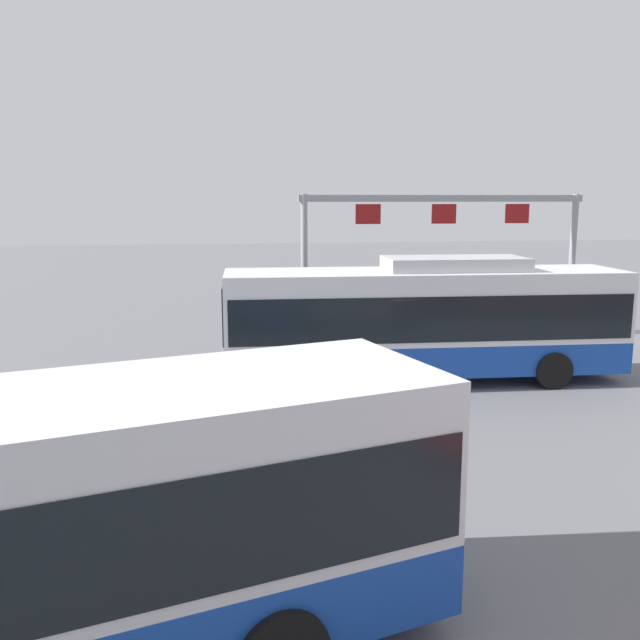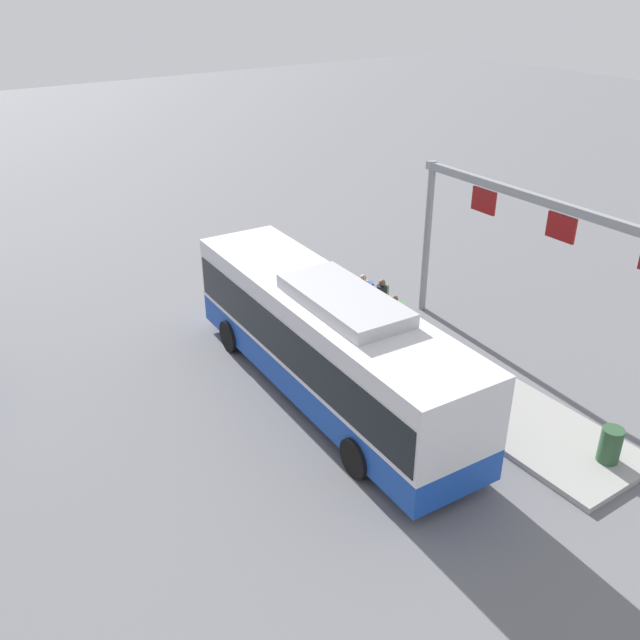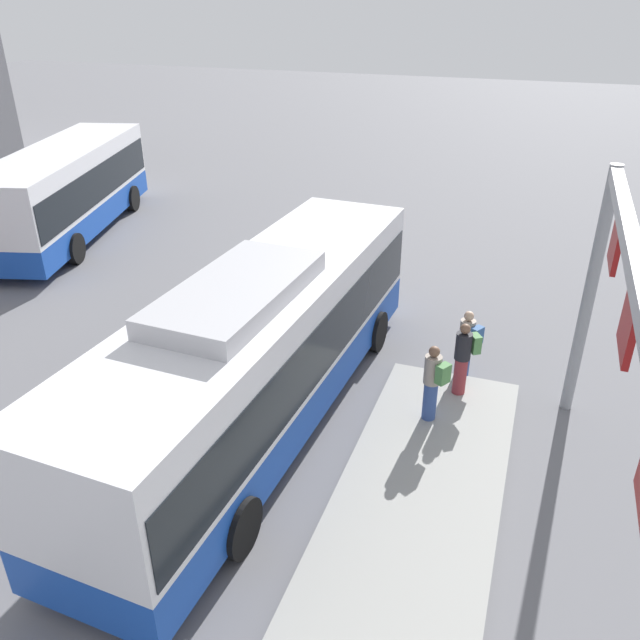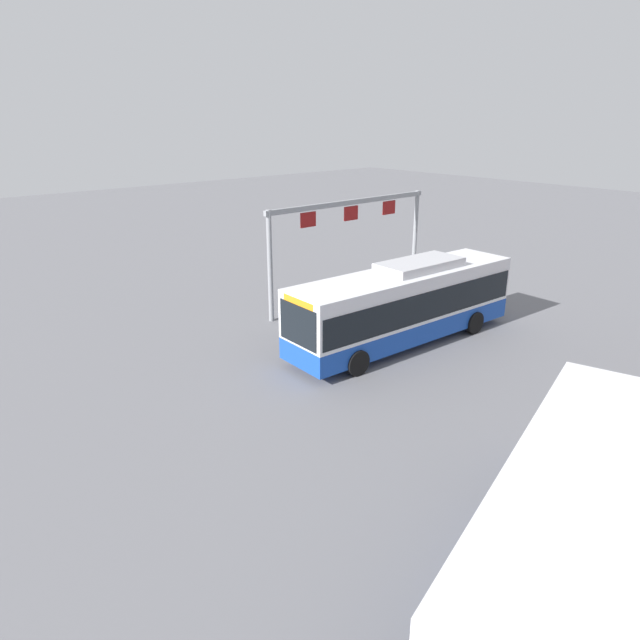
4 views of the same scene
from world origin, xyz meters
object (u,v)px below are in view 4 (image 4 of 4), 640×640
object	(u,v)px
bus_background_right	(574,526)
person_waiting_mid	(309,309)
person_boarding	(293,317)
person_waiting_near	(335,306)
bus_main	(404,302)
trash_bin	(427,283)

from	to	relation	value
bus_background_right	person_waiting_mid	xyz separation A→B (m)	(-5.83, -14.82, -0.73)
person_boarding	person_waiting_near	distance (m)	2.12
bus_main	person_waiting_mid	bearing A→B (deg)	-56.96
bus_main	person_waiting_mid	world-z (taller)	bus_main
bus_main	person_waiting_near	xyz separation A→B (m)	(0.97, -3.22, -0.76)
person_waiting_mid	person_boarding	bearing A→B (deg)	-121.48
person_boarding	person_waiting_mid	xyz separation A→B (m)	(-0.90, -0.04, 0.16)
person_waiting_near	person_waiting_mid	distance (m)	1.25
bus_main	bus_background_right	bearing A→B (deg)	57.13
bus_background_right	person_boarding	world-z (taller)	bus_background_right
bus_background_right	person_waiting_mid	size ratio (longest dim) A/B	5.94
person_waiting_near	person_waiting_mid	bearing A→B (deg)	-80.13
bus_main	bus_background_right	world-z (taller)	bus_main
bus_main	trash_bin	size ratio (longest dim) A/B	12.31
bus_background_right	trash_bin	distance (m)	20.74
person_boarding	bus_main	bearing A→B (deg)	69.67
bus_main	bus_background_right	distance (m)	13.71
trash_bin	bus_main	bearing A→B (deg)	31.20
person_boarding	trash_bin	size ratio (longest dim) A/B	1.86
bus_background_right	person_waiting_near	xyz separation A→B (m)	(-7.00, -14.39, -0.73)
bus_background_right	person_boarding	bearing A→B (deg)	-124.04
person_boarding	person_waiting_mid	bearing A→B (deg)	121.91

